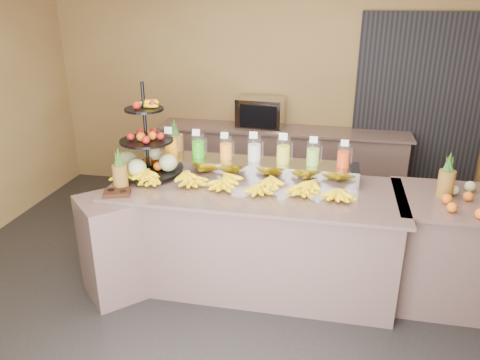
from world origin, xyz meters
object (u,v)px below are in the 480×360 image
(banana_heap, at_px, (227,180))
(condiment_caddy, at_px, (117,192))
(fruit_stand, at_px, (151,153))
(right_fruit_pile, at_px, (466,196))
(pitcher_tray, at_px, (254,169))
(oven_warmer, at_px, (261,113))

(banana_heap, relative_size, condiment_caddy, 9.94)
(fruit_stand, height_order, condiment_caddy, fruit_stand)
(condiment_caddy, relative_size, right_fruit_pile, 0.51)
(banana_heap, bearing_deg, fruit_stand, 168.18)
(pitcher_tray, bearing_deg, oven_warmer, 97.22)
(pitcher_tray, height_order, oven_warmer, oven_warmer)
(banana_heap, bearing_deg, oven_warmer, 90.93)
(condiment_caddy, xyz_separation_m, oven_warmer, (0.83, 2.30, 0.17))
(right_fruit_pile, bearing_deg, fruit_stand, 177.91)
(banana_heap, xyz_separation_m, condiment_caddy, (-0.86, -0.31, -0.06))
(banana_heap, bearing_deg, right_fruit_pile, 1.66)
(pitcher_tray, distance_m, oven_warmer, 1.69)
(fruit_stand, relative_size, oven_warmer, 1.54)
(banana_heap, distance_m, oven_warmer, 2.00)
(pitcher_tray, height_order, right_fruit_pile, right_fruit_pile)
(condiment_caddy, bearing_deg, oven_warmer, 70.22)
(banana_heap, height_order, oven_warmer, oven_warmer)
(condiment_caddy, bearing_deg, fruit_stand, 73.95)
(pitcher_tray, relative_size, oven_warmer, 3.33)
(fruit_stand, distance_m, right_fruit_pile, 2.65)
(banana_heap, bearing_deg, condiment_caddy, -160.18)
(pitcher_tray, relative_size, condiment_caddy, 8.59)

